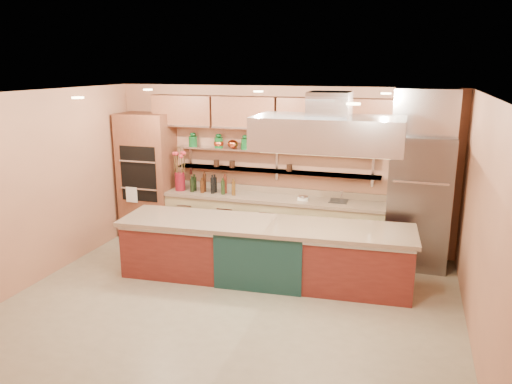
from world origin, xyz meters
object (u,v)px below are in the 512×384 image
(refrigerator, at_px, (418,202))
(island, at_px, (264,251))
(kitchen_scale, at_px, (303,197))
(green_canister, at_px, (259,145))
(copper_kettle, at_px, (233,144))
(flower_vase, at_px, (180,181))

(refrigerator, distance_m, island, 2.57)
(kitchen_scale, distance_m, green_canister, 1.20)
(copper_kettle, height_order, green_canister, green_canister)
(refrigerator, bearing_deg, green_canister, 175.13)
(island, xyz_separation_m, copper_kettle, (-1.03, 1.50, 1.35))
(island, bearing_deg, copper_kettle, 120.49)
(flower_vase, height_order, green_canister, green_canister)
(flower_vase, distance_m, copper_kettle, 1.20)
(copper_kettle, distance_m, green_canister, 0.48)
(flower_vase, bearing_deg, green_canister, 8.75)
(refrigerator, xyz_separation_m, green_canister, (-2.70, 0.23, 0.75))
(kitchen_scale, bearing_deg, copper_kettle, 178.87)
(copper_kettle, bearing_deg, kitchen_scale, -9.37)
(refrigerator, height_order, island, refrigerator)
(refrigerator, height_order, flower_vase, refrigerator)
(island, distance_m, kitchen_scale, 1.42)
(green_canister, bearing_deg, kitchen_scale, -14.50)
(island, height_order, green_canister, green_canister)
(refrigerator, distance_m, kitchen_scale, 1.85)
(island, relative_size, green_canister, 25.72)
(refrigerator, xyz_separation_m, copper_kettle, (-3.18, 0.23, 0.74))
(kitchen_scale, height_order, copper_kettle, copper_kettle)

